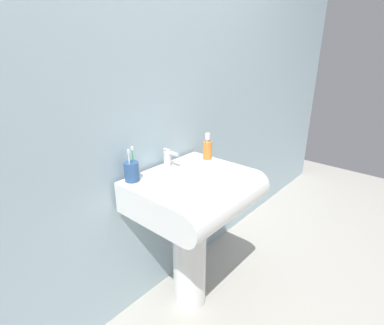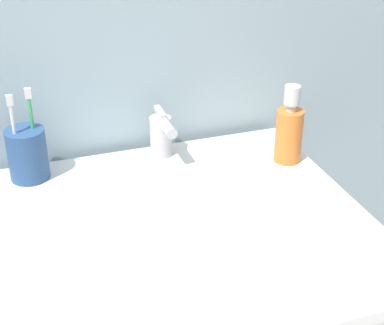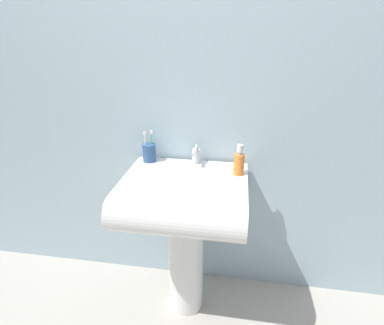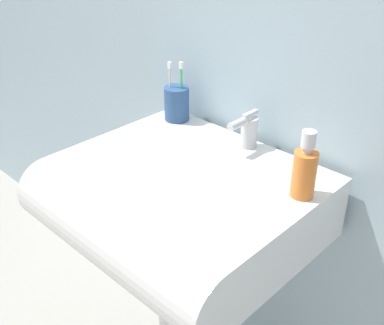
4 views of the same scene
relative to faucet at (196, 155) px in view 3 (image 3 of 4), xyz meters
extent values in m
plane|color=#ADA89E|center=(-0.03, -0.19, -0.94)|extent=(6.00, 6.00, 0.00)
cube|color=#9EB7C1|center=(-0.03, 0.09, 0.26)|extent=(5.00, 0.05, 2.40)
cylinder|color=white|center=(-0.03, -0.19, -0.58)|extent=(0.20, 0.20, 0.71)
cube|color=white|center=(-0.03, -0.19, -0.14)|extent=(0.64, 0.47, 0.17)
cylinder|color=white|center=(-0.03, -0.42, -0.14)|extent=(0.64, 0.17, 0.17)
cylinder|color=silver|center=(0.00, 0.01, -0.01)|extent=(0.05, 0.05, 0.09)
cylinder|color=silver|center=(0.00, -0.03, 0.03)|extent=(0.02, 0.08, 0.02)
cube|color=silver|center=(0.00, 0.01, 0.05)|extent=(0.01, 0.06, 0.01)
cylinder|color=#2D5184|center=(-0.27, 0.00, 0.00)|extent=(0.08, 0.08, 0.10)
cylinder|color=white|center=(-0.29, -0.01, 0.04)|extent=(0.01, 0.01, 0.15)
cube|color=white|center=(-0.29, -0.01, 0.12)|extent=(0.01, 0.01, 0.02)
cylinder|color=#3FB266|center=(-0.25, 0.00, 0.04)|extent=(0.01, 0.01, 0.15)
cube|color=white|center=(-0.25, 0.00, 0.12)|extent=(0.01, 0.01, 0.02)
cylinder|color=orange|center=(0.24, -0.10, 0.00)|extent=(0.06, 0.06, 0.11)
cylinder|color=silver|center=(0.24, -0.10, 0.07)|extent=(0.02, 0.02, 0.02)
cylinder|color=silver|center=(0.24, -0.10, 0.09)|extent=(0.03, 0.03, 0.04)
camera|label=1|loc=(-1.14, -1.17, 0.61)|focal=28.00mm
camera|label=2|loc=(-0.29, -1.06, 0.53)|focal=55.00mm
camera|label=3|loc=(0.22, -1.54, 0.64)|focal=28.00mm
camera|label=4|loc=(0.70, -0.95, 0.56)|focal=45.00mm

